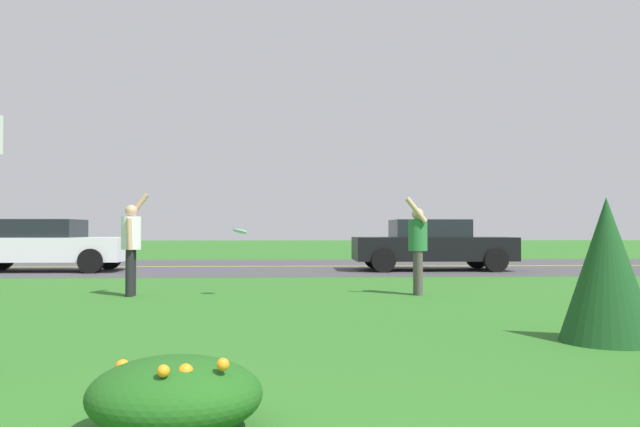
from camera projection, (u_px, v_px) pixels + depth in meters
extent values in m
plane|color=#2D6B23|center=(244.00, 300.00, 10.60)|extent=(120.00, 120.00, 0.00)
cube|color=#424244|center=(266.00, 266.00, 20.20)|extent=(120.00, 9.25, 0.01)
cube|color=yellow|center=(266.00, 266.00, 20.20)|extent=(120.00, 0.16, 0.00)
ellipsoid|color=#1E5619|center=(175.00, 395.00, 3.65)|extent=(1.00, 0.89, 0.44)
sphere|color=orange|center=(143.00, 398.00, 3.36)|extent=(0.07, 0.07, 0.07)
sphere|color=orange|center=(145.00, 389.00, 3.62)|extent=(0.06, 0.06, 0.06)
sphere|color=orange|center=(122.00, 367.00, 3.81)|extent=(0.09, 0.09, 0.09)
sphere|color=orange|center=(223.00, 364.00, 3.47)|extent=(0.07, 0.07, 0.07)
sphere|color=orange|center=(163.00, 371.00, 3.35)|extent=(0.07, 0.07, 0.07)
sphere|color=orange|center=(186.00, 372.00, 3.46)|extent=(0.09, 0.09, 0.09)
cone|color=#19471E|center=(607.00, 269.00, 6.62)|extent=(0.97, 0.97, 1.50)
cylinder|color=silver|center=(131.00, 233.00, 11.21)|extent=(0.34, 0.34, 0.58)
sphere|color=tan|center=(131.00, 211.00, 11.22)|extent=(0.21, 0.21, 0.21)
cylinder|color=black|center=(132.00, 272.00, 11.28)|extent=(0.14, 0.14, 0.82)
cylinder|color=black|center=(130.00, 273.00, 11.11)|extent=(0.14, 0.14, 0.82)
cylinder|color=tan|center=(138.00, 207.00, 11.42)|extent=(0.39, 0.09, 0.49)
cylinder|color=tan|center=(129.00, 234.00, 11.02)|extent=(0.11, 0.09, 0.55)
cylinder|color=#287038|center=(418.00, 235.00, 11.43)|extent=(0.34, 0.34, 0.56)
sphere|color=tan|center=(418.00, 214.00, 11.44)|extent=(0.21, 0.21, 0.21)
cylinder|color=#4C4742|center=(419.00, 273.00, 11.32)|extent=(0.14, 0.14, 0.79)
cylinder|color=#4C4742|center=(417.00, 273.00, 11.49)|extent=(0.14, 0.14, 0.79)
cylinder|color=tan|center=(416.00, 210.00, 11.24)|extent=(0.39, 0.09, 0.47)
cylinder|color=tan|center=(415.00, 236.00, 11.62)|extent=(0.11, 0.09, 0.53)
cylinder|color=#ADD6E5|center=(240.00, 231.00, 11.13)|extent=(0.26, 0.25, 0.12)
torus|color=#ADD6E5|center=(240.00, 231.00, 11.13)|extent=(0.26, 0.25, 0.12)
cube|color=silver|center=(44.00, 249.00, 17.85)|extent=(4.50, 1.82, 0.66)
cube|color=black|center=(41.00, 229.00, 17.86)|extent=(2.10, 1.64, 0.52)
cylinder|color=black|center=(110.00, 258.00, 18.80)|extent=(0.66, 0.22, 0.66)
cylinder|color=black|center=(91.00, 261.00, 17.03)|extent=(0.66, 0.22, 0.66)
cylinder|color=black|center=(2.00, 258.00, 18.66)|extent=(0.66, 0.22, 0.66)
cube|color=black|center=(433.00, 249.00, 18.36)|extent=(4.50, 1.82, 0.66)
cube|color=black|center=(429.00, 229.00, 18.37)|extent=(2.10, 1.64, 0.52)
cylinder|color=black|center=(477.00, 257.00, 19.31)|extent=(0.66, 0.22, 0.66)
cylinder|color=black|center=(496.00, 260.00, 17.53)|extent=(0.66, 0.22, 0.66)
cylinder|color=black|center=(375.00, 258.00, 19.17)|extent=(0.66, 0.22, 0.66)
cylinder|color=black|center=(383.00, 260.00, 17.39)|extent=(0.66, 0.22, 0.66)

